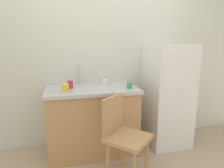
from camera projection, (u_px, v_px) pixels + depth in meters
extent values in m
cube|color=silver|center=(101.00, 54.00, 2.77)|extent=(4.80, 0.10, 2.55)
cube|color=tan|center=(93.00, 122.00, 2.57)|extent=(1.11, 0.60, 0.83)
cube|color=#B7B7BC|center=(92.00, 90.00, 2.48)|extent=(1.15, 0.64, 0.04)
cylinder|color=#B7B7BC|center=(79.00, 75.00, 2.66)|extent=(0.02, 0.02, 0.27)
cube|color=white|center=(167.00, 95.00, 2.76)|extent=(0.55, 0.59, 1.41)
cylinder|color=tan|center=(146.00, 157.00, 2.10)|extent=(0.04, 0.04, 0.45)
cylinder|color=tan|center=(108.00, 162.00, 2.01)|extent=(0.04, 0.04, 0.45)
cylinder|color=tan|center=(122.00, 149.00, 2.26)|extent=(0.04, 0.04, 0.45)
cube|color=tan|center=(128.00, 138.00, 2.01)|extent=(0.57, 0.57, 0.04)
cube|color=tan|center=(113.00, 114.00, 2.06)|extent=(0.28, 0.27, 0.40)
cylinder|color=yellow|center=(66.00, 88.00, 2.29)|extent=(0.08, 0.08, 0.09)
cylinder|color=red|center=(70.00, 84.00, 2.45)|extent=(0.07, 0.07, 0.10)
cylinder|color=green|center=(129.00, 86.00, 2.45)|extent=(0.07, 0.07, 0.07)
cylinder|color=white|center=(105.00, 82.00, 2.64)|extent=(0.08, 0.08, 0.08)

